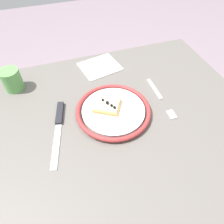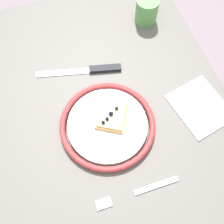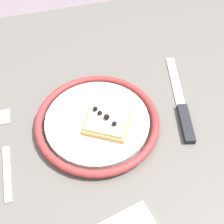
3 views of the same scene
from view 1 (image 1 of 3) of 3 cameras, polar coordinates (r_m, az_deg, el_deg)
name	(u,v)px [view 1 (image 1 of 3)]	position (r m, az deg, el deg)	size (l,w,h in m)	color
ground_plane	(112,200)	(1.29, 0.14, -23.51)	(6.00, 6.00, 0.00)	slate
dining_table	(113,141)	(0.71, 0.23, -8.12)	(0.95, 0.76, 0.73)	#5B5651
plate	(113,111)	(0.65, 0.39, 0.40)	(0.24, 0.24, 0.02)	white
pizza_slice_near	(108,105)	(0.65, -1.16, 1.99)	(0.11, 0.10, 0.03)	tan
knife	(59,121)	(0.65, -14.78, -2.52)	(0.08, 0.24, 0.01)	silver
fork	(160,98)	(0.72, 13.52, 3.95)	(0.02, 0.20, 0.00)	#BBBBBB
cup	(12,80)	(0.80, -26.40, 8.13)	(0.07, 0.07, 0.08)	#599E4C
napkin	(100,67)	(0.84, -3.44, 12.69)	(0.15, 0.13, 0.00)	white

